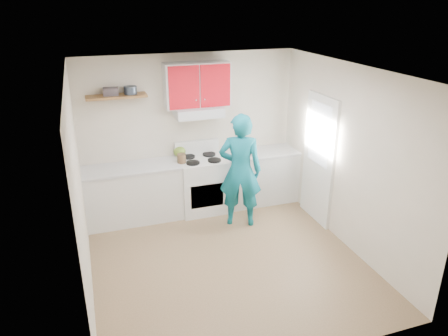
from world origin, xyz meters
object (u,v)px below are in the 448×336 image
object	(u,v)px
stove	(202,185)
person	(240,171)
kettle	(180,152)
tin	(130,90)
crock	(182,159)

from	to	relation	value
stove	person	bearing A→B (deg)	-55.84
kettle	stove	bearing A→B (deg)	-34.85
tin	crock	distance (m)	1.33
kettle	crock	distance (m)	0.29
stove	kettle	distance (m)	0.67
kettle	person	distance (m)	1.17
kettle	person	world-z (taller)	person
stove	person	size ratio (longest dim) A/B	0.50
person	stove	bearing A→B (deg)	-33.67
kettle	person	size ratio (longest dim) A/B	0.11
stove	tin	distance (m)	1.95
tin	stove	bearing A→B (deg)	-9.73
tin	person	size ratio (longest dim) A/B	0.11
stove	crock	distance (m)	0.63
tin	person	world-z (taller)	tin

